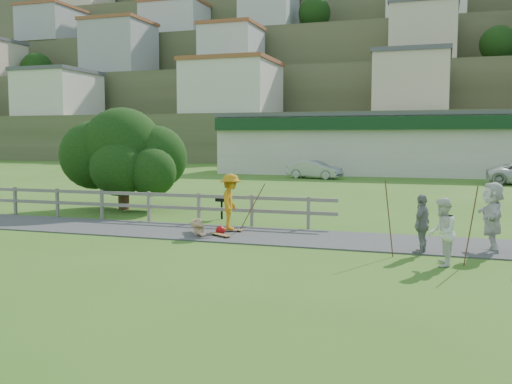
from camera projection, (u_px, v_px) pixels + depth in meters
ground at (217, 243)px, 16.66m from camera, size 260.00×260.00×0.00m
path at (234, 234)px, 18.08m from camera, size 34.00×3.00×0.04m
fence at (134, 201)px, 21.13m from camera, size 15.05×0.10×1.10m
strip_mall at (414, 144)px, 48.27m from camera, size 32.50×10.75×5.10m
hillside at (407, 74)px, 101.75m from camera, size 220.00×67.00×47.50m
skater_rider at (231, 205)px, 18.43m from camera, size 0.93×1.30×1.81m
skater_fallen at (198, 227)px, 17.86m from camera, size 1.52×1.15×0.57m
spectator_a at (442, 232)px, 13.57m from camera, size 0.65×0.82×1.64m
spectator_b at (422, 224)px, 14.97m from camera, size 0.64×1.00×1.59m
spectator_d at (492, 217)px, 15.14m from camera, size 0.63×1.79×1.91m
car_silver at (315, 170)px, 42.96m from camera, size 4.35×2.28×1.36m
tree at (123, 169)px, 24.34m from camera, size 5.59×5.59×3.46m
bbq at (222, 207)px, 21.51m from camera, size 0.41×0.32×0.89m
longboard_rider at (231, 231)px, 18.51m from camera, size 0.83×0.24×0.09m
longboard_fallen at (221, 236)px, 17.54m from camera, size 0.81×0.60×0.09m
helmet at (220, 230)px, 18.02m from camera, size 0.30×0.30×0.30m
pole_rider at (252, 204)px, 18.62m from camera, size 0.03×0.03×1.82m
pole_spec_left at (389, 219)px, 14.64m from camera, size 0.03×0.03×1.99m
pole_spec_right at (471, 226)px, 13.55m from camera, size 0.03×0.03×1.95m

